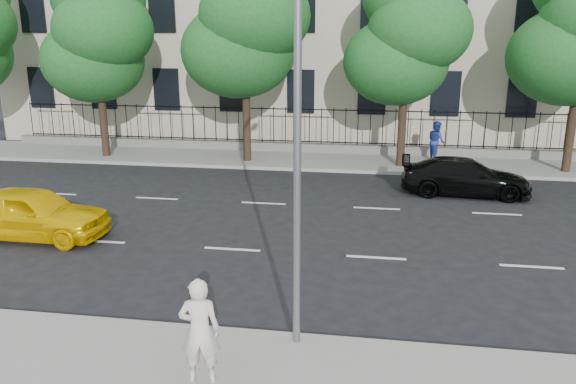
% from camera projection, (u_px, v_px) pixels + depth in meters
% --- Properties ---
extents(ground, '(120.00, 120.00, 0.00)m').
position_uv_depth(ground, '(206.00, 288.00, 13.38)').
color(ground, black).
rests_on(ground, ground).
extents(near_sidewalk, '(60.00, 4.00, 0.15)m').
position_uv_depth(near_sidewalk, '(137.00, 384.00, 9.55)').
color(near_sidewalk, gray).
rests_on(near_sidewalk, ground).
extents(far_sidewalk, '(60.00, 4.00, 0.15)m').
position_uv_depth(far_sidewalk, '(292.00, 160.00, 26.67)').
color(far_sidewalk, gray).
rests_on(far_sidewalk, ground).
extents(lane_markings, '(49.60, 4.62, 0.01)m').
position_uv_depth(lane_markings, '(250.00, 223.00, 17.89)').
color(lane_markings, silver).
rests_on(lane_markings, ground).
extents(iron_fence, '(30.00, 0.50, 2.20)m').
position_uv_depth(iron_fence, '(297.00, 141.00, 28.13)').
color(iron_fence, slate).
rests_on(iron_fence, far_sidewalk).
extents(street_light, '(0.25, 3.32, 8.05)m').
position_uv_depth(street_light, '(302.00, 74.00, 9.93)').
color(street_light, slate).
rests_on(street_light, near_sidewalk).
extents(tree_b, '(5.53, 5.12, 8.97)m').
position_uv_depth(tree_b, '(98.00, 34.00, 25.83)').
color(tree_b, '#382619').
rests_on(tree_b, far_sidewalk).
extents(tree_c, '(5.89, 5.50, 9.80)m').
position_uv_depth(tree_c, '(246.00, 20.00, 24.63)').
color(tree_c, '#382619').
rests_on(tree_c, far_sidewalk).
extents(tree_d, '(5.34, 4.94, 8.84)m').
position_uv_depth(tree_d, '(408.00, 34.00, 23.75)').
color(tree_d, '#382619').
rests_on(tree_d, far_sidewalk).
extents(yellow_taxi, '(4.52, 1.86, 1.54)m').
position_uv_depth(yellow_taxi, '(31.00, 213.00, 16.46)').
color(yellow_taxi, '#F4BF00').
rests_on(yellow_taxi, ground).
extents(black_sedan, '(4.83, 2.17, 1.37)m').
position_uv_depth(black_sedan, '(465.00, 177.00, 20.97)').
color(black_sedan, black).
rests_on(black_sedan, ground).
extents(woman_near, '(0.75, 0.55, 1.87)m').
position_uv_depth(woman_near, '(200.00, 331.00, 9.29)').
color(woman_near, silver).
rests_on(woman_near, near_sidewalk).
extents(pedestrian_far, '(0.97, 1.08, 1.84)m').
position_uv_depth(pedestrian_far, '(436.00, 141.00, 25.92)').
color(pedestrian_far, navy).
rests_on(pedestrian_far, far_sidewalk).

